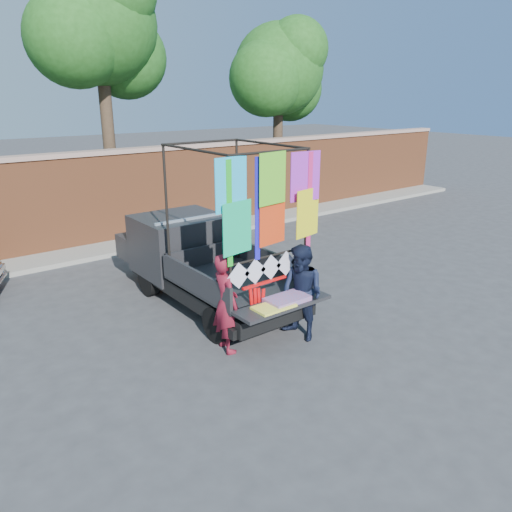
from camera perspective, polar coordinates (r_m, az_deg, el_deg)
ground at (r=8.91m, az=-0.84°, el=-9.10°), size 90.00×90.00×0.00m
brick_wall at (r=14.43m, az=-17.86°, el=6.28°), size 30.00×0.45×2.61m
curb at (r=14.09m, az=-16.38°, el=0.83°), size 30.00×1.20×0.12m
tree_mid at (r=15.66m, az=-17.30°, el=23.34°), size 4.20×3.30×7.73m
tree_right at (r=18.97m, az=2.82°, el=20.17°), size 4.20×3.30×6.62m
pickup_truck at (r=10.40m, az=-7.21°, el=-0.29°), size 2.05×5.14×3.23m
woman at (r=8.13m, az=-3.46°, el=-5.38°), size 0.48×0.66×1.68m
man at (r=8.54m, az=5.25°, el=-4.24°), size 0.70×0.87×1.67m
streamer_bundle at (r=8.21m, az=0.51°, el=-4.43°), size 0.91×0.07×0.63m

